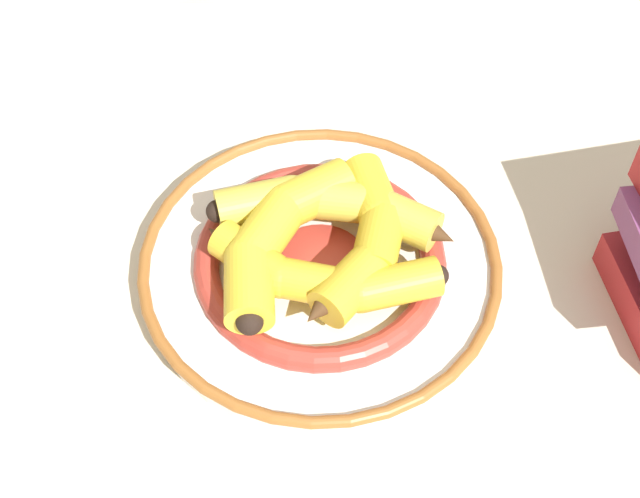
# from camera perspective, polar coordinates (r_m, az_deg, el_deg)

# --- Properties ---
(ground_plane) EXTENTS (2.80, 2.80, 0.00)m
(ground_plane) POSITION_cam_1_polar(r_m,az_deg,el_deg) (0.74, 0.91, -5.14)
(ground_plane) COLOR beige
(decorative_bowl) EXTENTS (0.30, 0.30, 0.04)m
(decorative_bowl) POSITION_cam_1_polar(r_m,az_deg,el_deg) (0.75, -0.00, -1.10)
(decorative_bowl) COLOR white
(decorative_bowl) RESTS_ON ground_plane
(banana_a) EXTENTS (0.12, 0.19, 0.04)m
(banana_a) POSITION_cam_1_polar(r_m,az_deg,el_deg) (0.74, 0.84, 2.71)
(banana_a) COLOR gold
(banana_a) RESTS_ON decorative_bowl
(banana_b) EXTENTS (0.19, 0.08, 0.04)m
(banana_b) POSITION_cam_1_polar(r_m,az_deg,el_deg) (0.72, -2.61, 1.04)
(banana_b) COLOR yellow
(banana_b) RESTS_ON decorative_bowl
(banana_c) EXTENTS (0.10, 0.19, 0.03)m
(banana_c) POSITION_cam_1_polar(r_m,az_deg,el_deg) (0.70, -0.12, -1.70)
(banana_c) COLOR gold
(banana_c) RESTS_ON decorative_bowl
(banana_d) EXTENTS (0.17, 0.09, 0.04)m
(banana_d) POSITION_cam_1_polar(r_m,az_deg,el_deg) (0.72, 2.84, 0.46)
(banana_d) COLOR gold
(banana_d) RESTS_ON decorative_bowl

